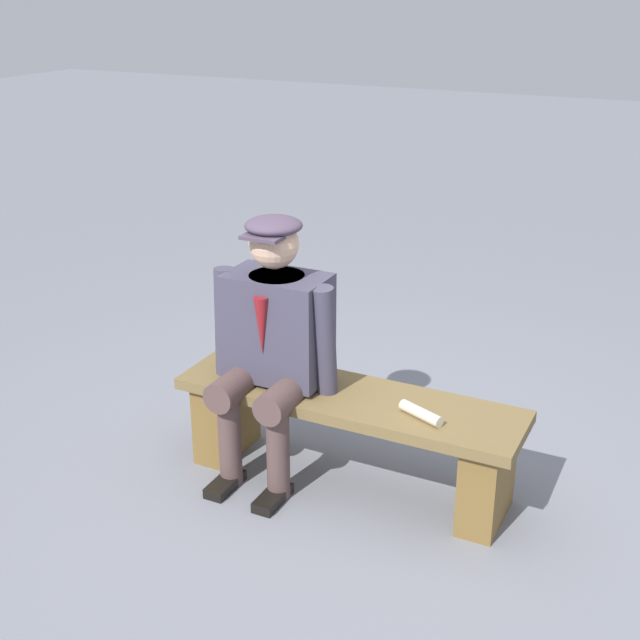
% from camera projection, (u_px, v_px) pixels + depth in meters
% --- Properties ---
extents(ground_plane, '(30.00, 30.00, 0.00)m').
position_uv_depth(ground_plane, '(347.00, 482.00, 4.14)').
color(ground_plane, slate).
extents(bench, '(1.66, 0.45, 0.48)m').
position_uv_depth(bench, '(348.00, 425.00, 4.02)').
color(bench, brown).
rests_on(bench, ground).
extents(seated_man, '(0.64, 0.58, 1.30)m').
position_uv_depth(seated_man, '(272.00, 336.00, 3.97)').
color(seated_man, '#403D50').
rests_on(seated_man, ground).
extents(rolled_magazine, '(0.23, 0.13, 0.05)m').
position_uv_depth(rolled_magazine, '(421.00, 413.00, 3.73)').
color(rolled_magazine, beige).
rests_on(rolled_magazine, bench).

